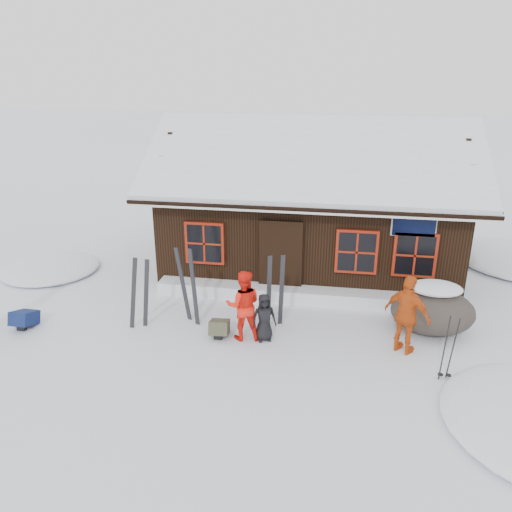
% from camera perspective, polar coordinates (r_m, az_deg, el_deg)
% --- Properties ---
extents(ground, '(120.00, 120.00, 0.00)m').
position_cam_1_polar(ground, '(11.24, -3.43, -9.43)').
color(ground, white).
rests_on(ground, ground).
extents(mountain_hut, '(8.90, 6.09, 4.42)m').
position_cam_1_polar(mountain_hut, '(15.01, 6.33, 4.90)').
color(mountain_hut, black).
rests_on(mountain_hut, ground).
extents(snow_drift, '(7.60, 0.60, 0.35)m').
position_cam_1_polar(snow_drift, '(12.93, 5.30, -4.35)').
color(snow_drift, white).
rests_on(snow_drift, ground).
extents(snow_mounds, '(20.60, 13.20, 0.48)m').
position_cam_1_polar(snow_mounds, '(12.66, 5.82, -5.84)').
color(snow_mounds, white).
rests_on(snow_mounds, ground).
extents(skier_orange_left, '(0.88, 0.74, 1.60)m').
position_cam_1_polar(skier_orange_left, '(10.89, -1.44, -5.64)').
color(skier_orange_left, red).
rests_on(skier_orange_left, ground).
extents(skier_orange_right, '(1.07, 0.92, 1.73)m').
position_cam_1_polar(skier_orange_right, '(10.80, 16.89, -6.48)').
color(skier_orange_right, '#D05115').
rests_on(skier_orange_right, ground).
extents(skier_crouched, '(0.62, 0.52, 1.09)m').
position_cam_1_polar(skier_crouched, '(10.94, 0.93, -7.03)').
color(skier_crouched, black).
rests_on(skier_crouched, ground).
extents(boulder, '(1.85, 1.38, 1.08)m').
position_cam_1_polar(boulder, '(11.93, 19.55, -5.82)').
color(boulder, '#433C36').
rests_on(boulder, ground).
extents(ski_pair_left, '(0.58, 0.18, 1.75)m').
position_cam_1_polar(ski_pair_left, '(11.63, -13.14, -4.28)').
color(ski_pair_left, black).
rests_on(ski_pair_left, ground).
extents(ski_pair_mid, '(0.60, 0.27, 1.87)m').
position_cam_1_polar(ski_pair_mid, '(11.67, -7.73, -3.49)').
color(ski_pair_mid, black).
rests_on(ski_pair_mid, ground).
extents(ski_pair_right, '(0.41, 0.18, 1.77)m').
position_cam_1_polar(ski_pair_right, '(11.43, 2.21, -4.12)').
color(ski_pair_right, black).
rests_on(ski_pair_right, ground).
extents(ski_poles, '(0.25, 0.12, 1.38)m').
position_cam_1_polar(ski_poles, '(10.26, 21.14, -9.89)').
color(ski_poles, black).
rests_on(ski_poles, ground).
extents(backpack_blue, '(0.44, 0.59, 0.32)m').
position_cam_1_polar(backpack_blue, '(12.78, -24.90, -6.75)').
color(backpack_blue, navy).
rests_on(backpack_blue, ground).
extents(backpack_olive, '(0.47, 0.59, 0.30)m').
position_cam_1_polar(backpack_olive, '(11.28, -4.20, -8.44)').
color(backpack_olive, '#464632').
rests_on(backpack_olive, ground).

